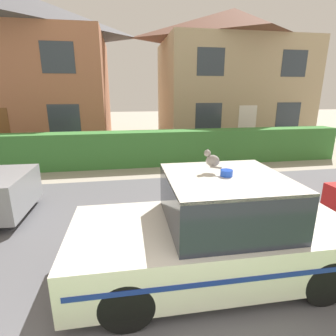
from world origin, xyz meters
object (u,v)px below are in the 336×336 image
object	(u,v)px
cat	(212,160)
house_left	(30,71)
police_car	(215,232)
house_right	(230,75)
wheelie_bin	(77,153)

from	to	relation	value
cat	house_left	bearing A→B (deg)	-28.96
police_car	cat	world-z (taller)	cat
police_car	house_right	distance (m)	14.16
police_car	house_left	bearing A→B (deg)	-63.73
house_left	wheelie_bin	world-z (taller)	house_left
cat	house_left	world-z (taller)	house_left
police_car	house_left	world-z (taller)	house_left
house_left	wheelie_bin	bearing A→B (deg)	-62.71
cat	house_right	world-z (taller)	house_right
house_right	wheelie_bin	world-z (taller)	house_right
police_car	cat	distance (m)	1.09
police_car	house_left	size ratio (longest dim) A/B	0.50
cat	house_left	distance (m)	14.13
cat	wheelie_bin	distance (m)	7.41
police_car	house_right	size ratio (longest dim) A/B	0.49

